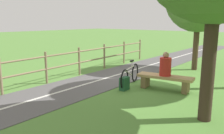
{
  "coord_description": "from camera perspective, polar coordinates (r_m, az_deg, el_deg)",
  "views": [
    {
      "loc": [
        -4.37,
        7.17,
        2.13
      ],
      "look_at": [
        -0.58,
        2.65,
        0.94
      ],
      "focal_mm": 37.07,
      "sensor_mm": 36.0,
      "label": 1
    }
  ],
  "objects": [
    {
      "name": "fence_roadside",
      "position": [
        8.68,
        -11.8,
        1.3
      ],
      "size": [
        0.72,
        11.23,
        1.1
      ],
      "rotation": [
        0.0,
        0.0,
        1.63
      ],
      "color": "#847051",
      "rests_on": "ground_plane"
    },
    {
      "name": "paved_path",
      "position": [
        6.69,
        -19.14,
        -7.77
      ],
      "size": [
        2.95,
        36.04,
        0.02
      ],
      "primitive_type": "cube",
      "rotation": [
        0.0,
        0.0,
        0.02
      ],
      "color": "#565454",
      "rests_on": "ground_plane"
    },
    {
      "name": "bench",
      "position": [
        7.41,
        12.93,
        -3.12
      ],
      "size": [
        1.78,
        0.78,
        0.45
      ],
      "rotation": [
        0.0,
        0.0,
        0.18
      ],
      "color": "#A88456",
      "rests_on": "ground_plane"
    },
    {
      "name": "bicycle",
      "position": [
        7.73,
        4.49,
        -2.01
      ],
      "size": [
        0.53,
        1.66,
        0.83
      ],
      "rotation": [
        0.0,
        0.0,
        1.86
      ],
      "color": "black",
      "rests_on": "ground_plane"
    },
    {
      "name": "ground_plane",
      "position": [
        8.66,
        8.37,
        -2.99
      ],
      "size": [
        80.0,
        80.0,
        0.0
      ],
      "primitive_type": "plane",
      "color": "#548438"
    },
    {
      "name": "path_centre_line",
      "position": [
        6.68,
        -19.14,
        -7.69
      ],
      "size": [
        0.84,
        31.99,
        0.0
      ],
      "primitive_type": "cube",
      "rotation": [
        0.0,
        0.0,
        0.02
      ],
      "color": "silver",
      "rests_on": "paved_path"
    },
    {
      "name": "person_seated",
      "position": [
        7.32,
        13.04,
        0.32
      ],
      "size": [
        0.41,
        0.41,
        0.74
      ],
      "rotation": [
        0.0,
        0.0,
        0.18
      ],
      "color": "#B2231E",
      "rests_on": "bench"
    },
    {
      "name": "backpack",
      "position": [
        7.21,
        3.03,
        -4.15
      ],
      "size": [
        0.23,
        0.33,
        0.41
      ],
      "rotation": [
        0.0,
        0.0,
        4.75
      ],
      "color": "#1E4C2D",
      "rests_on": "ground_plane"
    }
  ]
}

